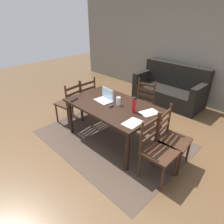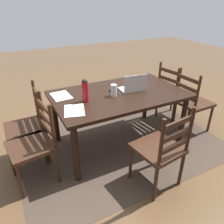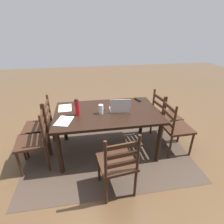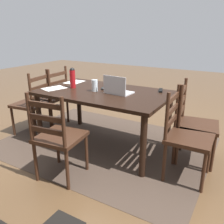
{
  "view_description": "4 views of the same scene",
  "coord_description": "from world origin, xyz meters",
  "px_view_note": "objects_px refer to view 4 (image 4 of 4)",
  "views": [
    {
      "loc": [
        2.25,
        -2.23,
        2.26
      ],
      "look_at": [
        -0.01,
        -0.0,
        0.59
      ],
      "focal_mm": 31.61,
      "sensor_mm": 36.0,
      "label": 1
    },
    {
      "loc": [
        1.24,
        2.21,
        1.82
      ],
      "look_at": [
        0.07,
        -0.05,
        0.47
      ],
      "focal_mm": 34.78,
      "sensor_mm": 36.0,
      "label": 2
    },
    {
      "loc": [
        0.33,
        2.49,
        1.99
      ],
      "look_at": [
        -0.1,
        -0.12,
        0.67
      ],
      "focal_mm": 28.05,
      "sensor_mm": 36.0,
      "label": 3
    },
    {
      "loc": [
        -1.58,
        2.49,
        1.5
      ],
      "look_at": [
        -0.09,
        -0.06,
        0.47
      ],
      "focal_mm": 38.16,
      "sensor_mm": 36.0,
      "label": 4
    }
  ],
  "objects_px": {
    "chair_right_near": "(52,97)",
    "chair_right_far": "(32,104)",
    "drinking_glass": "(95,86)",
    "chair_left_near": "(194,124)",
    "chair_far_head": "(58,137)",
    "computer_mouse": "(103,88)",
    "chair_left_far": "(186,137)",
    "tv_remote": "(161,90)",
    "water_bottle": "(73,77)",
    "dining_table": "(104,98)",
    "laptop": "(117,89)"
  },
  "relations": [
    {
      "from": "chair_left_far",
      "to": "laptop",
      "type": "bearing_deg",
      "value": -11.57
    },
    {
      "from": "dining_table",
      "to": "chair_left_far",
      "type": "relative_size",
      "value": 1.74
    },
    {
      "from": "computer_mouse",
      "to": "chair_right_far",
      "type": "bearing_deg",
      "value": 5.12
    },
    {
      "from": "chair_right_near",
      "to": "computer_mouse",
      "type": "height_order",
      "value": "chair_right_near"
    },
    {
      "from": "chair_left_near",
      "to": "chair_right_far",
      "type": "distance_m",
      "value": 2.27
    },
    {
      "from": "computer_mouse",
      "to": "tv_remote",
      "type": "bearing_deg",
      "value": -166.09
    },
    {
      "from": "laptop",
      "to": "tv_remote",
      "type": "bearing_deg",
      "value": -136.39
    },
    {
      "from": "chair_right_near",
      "to": "water_bottle",
      "type": "xyz_separation_m",
      "value": [
        -0.65,
        0.24,
        0.43
      ]
    },
    {
      "from": "chair_right_far",
      "to": "drinking_glass",
      "type": "distance_m",
      "value": 1.09
    },
    {
      "from": "chair_far_head",
      "to": "laptop",
      "type": "height_order",
      "value": "laptop"
    },
    {
      "from": "chair_left_near",
      "to": "water_bottle",
      "type": "height_order",
      "value": "water_bottle"
    },
    {
      "from": "chair_right_near",
      "to": "computer_mouse",
      "type": "xyz_separation_m",
      "value": [
        -1.06,
        0.12,
        0.3
      ]
    },
    {
      "from": "chair_left_far",
      "to": "water_bottle",
      "type": "height_order",
      "value": "water_bottle"
    },
    {
      "from": "laptop",
      "to": "water_bottle",
      "type": "height_order",
      "value": "water_bottle"
    },
    {
      "from": "water_bottle",
      "to": "drinking_glass",
      "type": "distance_m",
      "value": 0.37
    },
    {
      "from": "laptop",
      "to": "computer_mouse",
      "type": "distance_m",
      "value": 0.28
    },
    {
      "from": "laptop",
      "to": "water_bottle",
      "type": "bearing_deg",
      "value": 2.06
    },
    {
      "from": "chair_left_near",
      "to": "chair_far_head",
      "type": "bearing_deg",
      "value": 44.02
    },
    {
      "from": "chair_right_far",
      "to": "chair_far_head",
      "type": "height_order",
      "value": "same"
    },
    {
      "from": "chair_left_near",
      "to": "water_bottle",
      "type": "distance_m",
      "value": 1.65
    },
    {
      "from": "water_bottle",
      "to": "tv_remote",
      "type": "xyz_separation_m",
      "value": [
        -1.08,
        -0.42,
        -0.13
      ]
    },
    {
      "from": "laptop",
      "to": "computer_mouse",
      "type": "xyz_separation_m",
      "value": [
        0.26,
        -0.1,
        -0.04
      ]
    },
    {
      "from": "chair_far_head",
      "to": "tv_remote",
      "type": "xyz_separation_m",
      "value": [
        -0.62,
        -1.26,
        0.3
      ]
    },
    {
      "from": "water_bottle",
      "to": "laptop",
      "type": "bearing_deg",
      "value": -177.94
    },
    {
      "from": "chair_right_near",
      "to": "chair_right_far",
      "type": "bearing_deg",
      "value": 89.95
    },
    {
      "from": "chair_left_near",
      "to": "computer_mouse",
      "type": "height_order",
      "value": "chair_left_near"
    },
    {
      "from": "chair_left_far",
      "to": "tv_remote",
      "type": "bearing_deg",
      "value": -49.87
    },
    {
      "from": "chair_right_far",
      "to": "chair_far_head",
      "type": "xyz_separation_m",
      "value": [
        -1.12,
        0.68,
        0.0
      ]
    },
    {
      "from": "drinking_glass",
      "to": "chair_left_far",
      "type": "bearing_deg",
      "value": 172.79
    },
    {
      "from": "chair_left_far",
      "to": "chair_far_head",
      "type": "xyz_separation_m",
      "value": [
        1.11,
        0.67,
        0.0
      ]
    },
    {
      "from": "chair_left_far",
      "to": "computer_mouse",
      "type": "relative_size",
      "value": 9.5
    },
    {
      "from": "dining_table",
      "to": "laptop",
      "type": "relative_size",
      "value": 4.87
    },
    {
      "from": "chair_right_far",
      "to": "laptop",
      "type": "relative_size",
      "value": 2.8
    },
    {
      "from": "chair_right_near",
      "to": "drinking_glass",
      "type": "xyz_separation_m",
      "value": [
        -1.02,
        0.25,
        0.36
      ]
    },
    {
      "from": "chair_far_head",
      "to": "water_bottle",
      "type": "distance_m",
      "value": 1.05
    },
    {
      "from": "computer_mouse",
      "to": "chair_right_near",
      "type": "bearing_deg",
      "value": -16.11
    },
    {
      "from": "chair_left_near",
      "to": "water_bottle",
      "type": "xyz_separation_m",
      "value": [
        1.58,
        0.24,
        0.43
      ]
    },
    {
      "from": "chair_far_head",
      "to": "chair_left_far",
      "type": "bearing_deg",
      "value": -148.76
    },
    {
      "from": "water_bottle",
      "to": "chair_right_near",
      "type": "bearing_deg",
      "value": -20.47
    },
    {
      "from": "chair_left_far",
      "to": "drinking_glass",
      "type": "height_order",
      "value": "chair_left_far"
    },
    {
      "from": "laptop",
      "to": "drinking_glass",
      "type": "xyz_separation_m",
      "value": [
        0.31,
        0.03,
        0.02
      ]
    },
    {
      "from": "chair_left_near",
      "to": "chair_far_head",
      "type": "distance_m",
      "value": 1.54
    },
    {
      "from": "drinking_glass",
      "to": "computer_mouse",
      "type": "bearing_deg",
      "value": -108.58
    },
    {
      "from": "water_bottle",
      "to": "chair_right_far",
      "type": "bearing_deg",
      "value": 13.34
    },
    {
      "from": "dining_table",
      "to": "chair_right_near",
      "type": "relative_size",
      "value": 1.74
    },
    {
      "from": "dining_table",
      "to": "laptop",
      "type": "bearing_deg",
      "value": 175.18
    },
    {
      "from": "chair_right_near",
      "to": "laptop",
      "type": "xyz_separation_m",
      "value": [
        -1.32,
        0.22,
        0.35
      ]
    },
    {
      "from": "chair_right_near",
      "to": "chair_right_far",
      "type": "height_order",
      "value": "same"
    },
    {
      "from": "chair_left_near",
      "to": "tv_remote",
      "type": "xyz_separation_m",
      "value": [
        0.49,
        -0.18,
        0.3
      ]
    },
    {
      "from": "water_bottle",
      "to": "computer_mouse",
      "type": "xyz_separation_m",
      "value": [
        -0.41,
        -0.12,
        -0.12
      ]
    }
  ]
}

